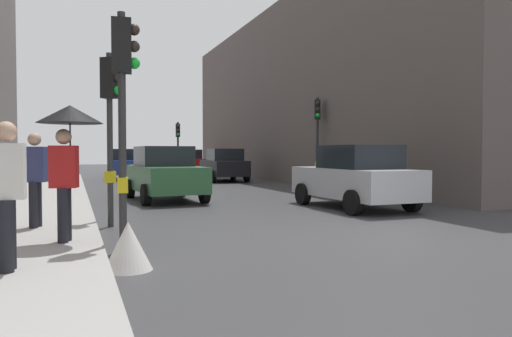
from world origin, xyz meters
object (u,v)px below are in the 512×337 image
Objects in this scene: car_green_estate at (165,173)px; car_silver_hatchback at (355,177)px; traffic_light_near_right at (111,107)px; pedestrian_with_umbrella at (68,135)px; traffic_light_near_left at (123,87)px; traffic_light_far_median at (178,139)px; pedestrian_with_grey_backpack at (32,174)px; car_red_sedan at (188,162)px; pedestrian_with_black_backpack at (3,186)px; traffic_light_mid_street at (317,126)px; warning_sign_triangle at (128,246)px; car_blue_van at (125,164)px; car_dark_suv at (224,165)px.

car_silver_hatchback is at bearing -42.46° from car_green_estate.
traffic_light_near_right reaches higher than car_silver_hatchback.
traffic_light_near_left is at bearing -20.10° from pedestrian_with_umbrella.
traffic_light_far_median reaches higher than pedestrian_with_grey_backpack.
traffic_light_near_left is at bearing -55.53° from pedestrian_with_grey_backpack.
car_red_sedan is 1.00× the size of car_silver_hatchback.
pedestrian_with_grey_backpack is (-0.65, 1.84, -0.68)m from pedestrian_with_umbrella.
car_red_sedan is 2.40× the size of pedestrian_with_black_backpack.
pedestrian_with_umbrella is 1.21× the size of pedestrian_with_grey_backpack.
traffic_light_near_left is at bearing -129.41° from traffic_light_mid_street.
car_green_estate reaches higher than warning_sign_triangle.
pedestrian_with_umbrella is 2.04m from pedestrian_with_black_backpack.
car_red_sedan is 6.54× the size of warning_sign_triangle.
pedestrian_with_black_backpack is at bearing -109.69° from traffic_light_near_right.
traffic_light_near_right reaches higher than car_blue_van.
traffic_light_near_left is at bearing -111.26° from car_dark_suv.
car_red_sedan is at bearing 71.16° from pedestrian_with_grey_backpack.
car_red_sedan is at bearing 75.51° from traffic_light_near_left.
traffic_light_far_median is at bearing 74.58° from pedestrian_with_umbrella.
traffic_light_near_right is 12.37m from traffic_light_mid_street.
car_blue_van is 21.73m from pedestrian_with_umbrella.
traffic_light_mid_street is at bearing -71.81° from car_dark_suv.
traffic_light_near_right is at bearing 71.82° from pedestrian_with_umbrella.
car_green_estate is at bearing 137.54° from car_silver_hatchback.
car_silver_hatchback is at bearing -91.26° from car_dark_suv.
traffic_light_near_right is 1.70× the size of pedestrian_with_umbrella.
car_green_estate is (-7.08, -2.94, -1.83)m from traffic_light_mid_street.
traffic_light_mid_street is 6.04× the size of warning_sign_triangle.
car_green_estate is 2.43× the size of pedestrian_with_grey_backpack.
pedestrian_with_umbrella is 2.31m from warning_sign_triangle.
pedestrian_with_black_backpack is at bearing -111.73° from pedestrian_with_umbrella.
car_green_estate is 1.00× the size of car_blue_van.
traffic_light_near_left is 27.39m from car_red_sedan.
pedestrian_with_black_backpack reaches higher than car_red_sedan.
car_blue_van is at bearing -135.56° from car_red_sedan.
traffic_light_mid_street reaches higher than car_dark_suv.
traffic_light_near_left is 2.11× the size of pedestrian_with_black_backpack.
pedestrian_with_black_backpack is 1.00× the size of pedestrian_with_grey_backpack.
car_green_estate is at bearing 69.17° from traffic_light_near_right.
car_dark_suv is (-2.20, 6.70, -1.83)m from traffic_light_mid_street.
traffic_light_near_left reaches higher than pedestrian_with_umbrella.
traffic_light_near_right is 24.71m from car_red_sedan.
traffic_light_mid_street is at bearing -56.68° from car_blue_van.
pedestrian_with_black_backpack is at bearing -91.00° from pedestrian_with_grey_backpack.
car_dark_suv is at bearing -39.62° from car_blue_van.
traffic_light_near_left reaches higher than warning_sign_triangle.
car_red_sedan is at bearing 44.44° from car_blue_van.
car_silver_hatchback is (-2.51, -7.12, -1.83)m from traffic_light_mid_street.
traffic_light_far_median is 1.97× the size of pedestrian_with_grey_backpack.
pedestrian_with_grey_backpack is at bearing -108.84° from car_red_sedan.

